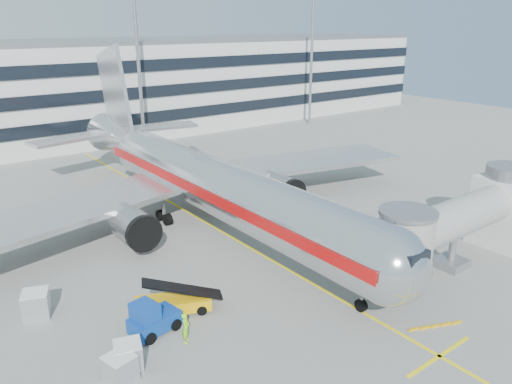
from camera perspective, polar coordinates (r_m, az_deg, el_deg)
ground at (r=39.96m, az=3.16°, el=-8.55°), size 180.00×180.00×0.00m
lead_in_line at (r=47.27m, az=-4.72°, el=-4.08°), size 0.25×70.00×0.01m
stop_bar at (r=32.26m, az=20.23°, el=-17.20°), size 6.00×0.25×0.01m
main_jet at (r=47.18m, az=-5.99°, el=1.32°), size 50.95×48.70×16.06m
jet_bridge at (r=42.62m, az=23.11°, el=-2.62°), size 17.80×4.50×7.00m
terminal at (r=88.56m, az=-22.22°, el=10.65°), size 150.00×24.25×15.60m
light_mast_centre at (r=75.67m, az=-13.41°, el=15.73°), size 2.40×1.20×25.45m
light_mast_east at (r=94.88m, az=6.42°, el=16.65°), size 2.40×1.20×25.45m
belt_loader at (r=34.40m, az=-9.47°, el=-12.33°), size 5.27×3.66×2.50m
baggage_tug at (r=32.42m, az=-11.84°, el=-14.03°), size 3.29×2.40×2.27m
cargo_container_left at (r=30.00m, az=-14.38°, el=-17.69°), size 1.88×1.88×1.59m
cargo_container_right at (r=36.46m, az=-23.83°, el=-11.61°), size 2.11×2.11×1.73m
cargo_container_front at (r=29.27m, az=-15.28°, el=-18.88°), size 1.76×1.76×1.56m
ramp_worker at (r=31.32m, az=-8.03°, el=-15.11°), size 0.81×0.84×1.94m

